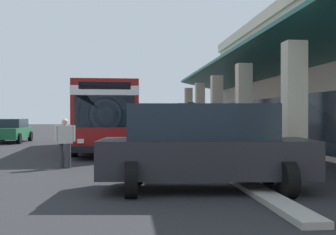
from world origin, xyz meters
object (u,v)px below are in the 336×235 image
Objects in this scene: parked_sedan_green at (10,130)px; potted_palm at (187,131)px; transit_bus at (105,112)px; parked_suv_charcoal at (204,146)px; pedestrian at (65,140)px.

potted_palm is at bearing 92.13° from parked_sedan_green.
parked_suv_charcoal is at bearing 13.12° from transit_bus.
pedestrian is at bearing -141.17° from parked_suv_charcoal.
pedestrian is 0.62× the size of potted_palm.
parked_suv_charcoal is at bearing 25.91° from parked_sedan_green.
parked_suv_charcoal is at bearing 38.83° from pedestrian.
pedestrian is (7.60, -0.92, -0.96)m from transit_bus.
potted_palm is (-19.06, 2.16, -0.37)m from parked_suv_charcoal.
parked_suv_charcoal is 3.10× the size of pedestrian.
parked_sedan_green is 2.76× the size of pedestrian.
transit_bus is at bearing 44.31° from parked_sedan_green.
pedestrian is at bearing -22.51° from potted_palm.
potted_palm reaches higher than parked_sedan_green.
parked_suv_charcoal reaches higher than pedestrian.
pedestrian is (13.94, 5.27, 0.14)m from parked_sedan_green.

